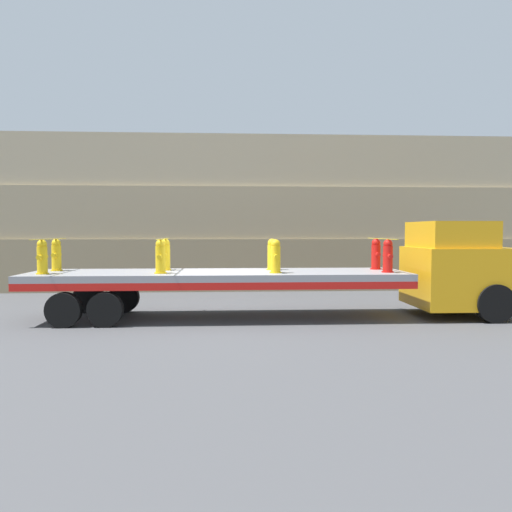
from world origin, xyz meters
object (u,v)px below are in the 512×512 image
(flatbed_trailer, at_px, (200,280))
(fire_hydrant_red_far_3, at_px, (376,254))
(fire_hydrant_red_near_3, at_px, (388,256))
(fire_hydrant_yellow_near_0, at_px, (42,257))
(fire_hydrant_yellow_near_2, at_px, (276,257))
(fire_hydrant_yellow_near_1, at_px, (160,257))
(fire_hydrant_yellow_far_2, at_px, (272,255))
(truck_cab, at_px, (460,268))
(fire_hydrant_yellow_far_0, at_px, (56,255))
(fire_hydrant_yellow_far_1, at_px, (166,255))

(flatbed_trailer, height_order, fire_hydrant_red_far_3, fire_hydrant_red_far_3)
(fire_hydrant_red_far_3, bearing_deg, flatbed_trailer, -173.94)
(flatbed_trailer, relative_size, fire_hydrant_red_near_3, 11.47)
(fire_hydrant_yellow_near_0, bearing_deg, fire_hydrant_yellow_near_2, 0.00)
(fire_hydrant_yellow_near_1, xyz_separation_m, fire_hydrant_yellow_near_2, (3.17, 0.00, 0.00))
(fire_hydrant_yellow_near_2, bearing_deg, fire_hydrant_yellow_far_2, 90.00)
(flatbed_trailer, relative_size, fire_hydrant_yellow_near_2, 11.47)
(fire_hydrant_yellow_near_0, relative_size, fire_hydrant_yellow_far_2, 1.00)
(truck_cab, height_order, fire_hydrant_yellow_far_2, truck_cab)
(fire_hydrant_yellow_near_1, relative_size, fire_hydrant_yellow_far_2, 1.00)
(truck_cab, bearing_deg, fire_hydrant_yellow_far_0, 177.29)
(fire_hydrant_yellow_far_1, bearing_deg, fire_hydrant_yellow_far_2, 0.00)
(flatbed_trailer, height_order, fire_hydrant_yellow_far_0, fire_hydrant_yellow_far_0)
(fire_hydrant_yellow_far_0, relative_size, fire_hydrant_yellow_near_2, 1.00)
(fire_hydrant_yellow_near_2, bearing_deg, fire_hydrant_red_far_3, 19.52)
(fire_hydrant_red_near_3, xyz_separation_m, fire_hydrant_red_far_3, (0.00, 1.13, 0.00))
(fire_hydrant_yellow_near_0, bearing_deg, flatbed_trailer, 7.59)
(truck_cab, bearing_deg, fire_hydrant_yellow_near_1, -176.31)
(flatbed_trailer, distance_m, fire_hydrant_yellow_near_2, 2.30)
(fire_hydrant_yellow_near_0, xyz_separation_m, fire_hydrant_yellow_far_0, (0.00, 1.13, 0.00))
(fire_hydrant_yellow_far_2, height_order, fire_hydrant_red_far_3, same)
(fire_hydrant_yellow_near_2, distance_m, fire_hydrant_yellow_far_2, 1.13)
(flatbed_trailer, relative_size, fire_hydrant_red_far_3, 11.47)
(truck_cab, bearing_deg, flatbed_trailer, 180.00)
(fire_hydrant_yellow_far_0, xyz_separation_m, fire_hydrant_yellow_near_1, (3.17, -1.13, 0.00))
(fire_hydrant_yellow_far_0, xyz_separation_m, fire_hydrant_red_near_3, (9.52, -1.13, 0.00))
(fire_hydrant_red_near_3, bearing_deg, fire_hydrant_yellow_near_2, 180.00)
(fire_hydrant_yellow_far_2, distance_m, fire_hydrant_red_far_3, 3.17)
(fire_hydrant_red_far_3, bearing_deg, truck_cab, -13.31)
(truck_cab, height_order, fire_hydrant_yellow_far_0, truck_cab)
(fire_hydrant_yellow_far_1, xyz_separation_m, fire_hydrant_yellow_near_2, (3.17, -1.13, 0.00))
(fire_hydrant_yellow_far_1, relative_size, fire_hydrant_yellow_far_2, 1.00)
(fire_hydrant_yellow_near_0, xyz_separation_m, fire_hydrant_yellow_near_1, (3.17, 0.00, 0.00))
(fire_hydrant_yellow_far_2, xyz_separation_m, fire_hydrant_red_far_3, (3.17, 0.00, 0.00))
(fire_hydrant_yellow_near_0, distance_m, fire_hydrant_yellow_near_2, 6.35)
(fire_hydrant_yellow_near_1, bearing_deg, fire_hydrant_yellow_far_2, 19.52)
(flatbed_trailer, xyz_separation_m, fire_hydrant_red_near_3, (5.30, -0.56, 0.68))
(fire_hydrant_yellow_far_1, height_order, fire_hydrant_red_far_3, same)
(truck_cab, bearing_deg, fire_hydrant_yellow_far_1, 176.31)
(truck_cab, relative_size, fire_hydrant_yellow_near_0, 2.98)
(fire_hydrant_yellow_near_0, height_order, fire_hydrant_yellow_far_0, same)
(fire_hydrant_yellow_near_2, bearing_deg, fire_hydrant_yellow_far_0, 169.95)
(truck_cab, relative_size, fire_hydrant_yellow_far_1, 2.98)
(fire_hydrant_yellow_near_2, bearing_deg, truck_cab, 5.79)
(truck_cab, height_order, fire_hydrant_red_far_3, truck_cab)
(fire_hydrant_yellow_near_0, distance_m, fire_hydrant_red_far_3, 9.59)
(fire_hydrant_yellow_far_2, height_order, fire_hydrant_red_near_3, same)
(fire_hydrant_yellow_near_0, distance_m, fire_hydrant_yellow_far_0, 1.13)
(fire_hydrant_yellow_near_0, xyz_separation_m, fire_hydrant_red_far_3, (9.52, 1.13, 0.00))
(fire_hydrant_yellow_far_2, bearing_deg, fire_hydrant_red_near_3, -19.52)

